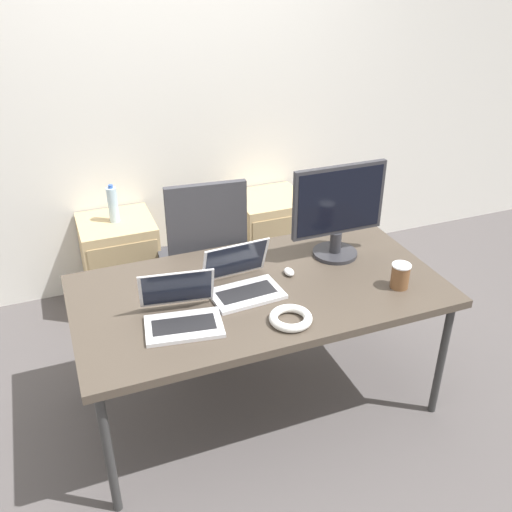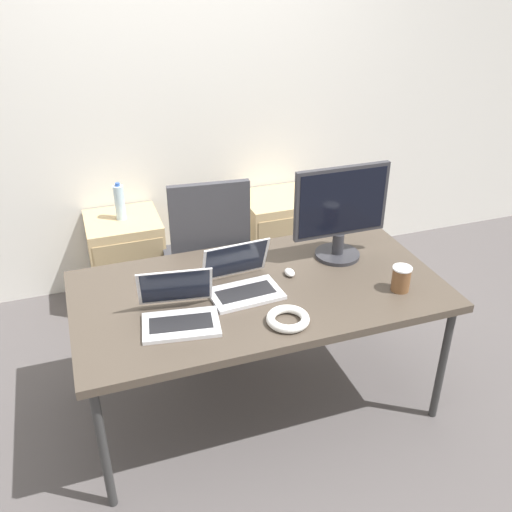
# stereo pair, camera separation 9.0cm
# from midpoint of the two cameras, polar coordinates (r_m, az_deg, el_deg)

# --- Properties ---
(ground_plane) EXTENTS (14.00, 14.00, 0.00)m
(ground_plane) POSITION_cam_midpoint_polar(r_m,az_deg,el_deg) (3.18, 1.11, -14.16)
(ground_plane) COLOR #514C4C
(wall_back) EXTENTS (10.00, 0.05, 2.60)m
(wall_back) POSITION_cam_midpoint_polar(r_m,az_deg,el_deg) (3.85, -6.61, 15.71)
(wall_back) COLOR silver
(wall_back) RESTS_ON ground_plane
(desk) EXTENTS (1.77, 0.93, 0.72)m
(desk) POSITION_cam_midpoint_polar(r_m,az_deg,el_deg) (2.76, 1.24, -3.93)
(desk) COLOR #473D33
(desk) RESTS_ON ground_plane
(office_chair) EXTENTS (0.56, 0.58, 1.06)m
(office_chair) POSITION_cam_midpoint_polar(r_m,az_deg,el_deg) (3.48, -4.12, -1.85)
(office_chair) COLOR #232326
(office_chair) RESTS_ON ground_plane
(cabinet_left) EXTENTS (0.47, 0.45, 0.61)m
(cabinet_left) POSITION_cam_midpoint_polar(r_m,az_deg,el_deg) (3.89, -12.13, -0.42)
(cabinet_left) COLOR tan
(cabinet_left) RESTS_ON ground_plane
(cabinet_right) EXTENTS (0.47, 0.45, 0.61)m
(cabinet_right) POSITION_cam_midpoint_polar(r_m,az_deg,el_deg) (4.12, 2.67, 1.97)
(cabinet_right) COLOR tan
(cabinet_right) RESTS_ON ground_plane
(water_bottle) EXTENTS (0.06, 0.06, 0.25)m
(water_bottle) POSITION_cam_midpoint_polar(r_m,az_deg,el_deg) (3.71, -12.80, 5.25)
(water_bottle) COLOR silver
(water_bottle) RESTS_ON cabinet_left
(laptop_left) EXTENTS (0.35, 0.31, 0.22)m
(laptop_left) POSITION_cam_midpoint_polar(r_m,az_deg,el_deg) (2.70, -0.45, -2.61)
(laptop_left) COLOR silver
(laptop_left) RESTS_ON desk
(laptop_right) EXTENTS (0.36, 0.34, 0.22)m
(laptop_right) POSITION_cam_midpoint_polar(r_m,az_deg,el_deg) (2.51, -6.69, -5.54)
(laptop_right) COLOR silver
(laptop_right) RESTS_ON desk
(monitor) EXTENTS (0.50, 0.23, 0.50)m
(monitor) POSITION_cam_midpoint_polar(r_m,az_deg,el_deg) (2.93, 9.32, 4.35)
(monitor) COLOR #2D2D33
(monitor) RESTS_ON desk
(mouse) EXTENTS (0.05, 0.07, 0.03)m
(mouse) POSITION_cam_midpoint_polar(r_m,az_deg,el_deg) (2.84, 4.28, -1.66)
(mouse) COLOR silver
(mouse) RESTS_ON desk
(coffee_cup_white) EXTENTS (0.08, 0.08, 0.09)m
(coffee_cup_white) POSITION_cam_midpoint_polar(r_m,az_deg,el_deg) (2.89, -0.80, -0.27)
(coffee_cup_white) COLOR white
(coffee_cup_white) RESTS_ON desk
(coffee_cup_brown) EXTENTS (0.09, 0.09, 0.12)m
(coffee_cup_brown) POSITION_cam_midpoint_polar(r_m,az_deg,el_deg) (2.79, 15.20, -2.21)
(coffee_cup_brown) COLOR brown
(coffee_cup_brown) RESTS_ON desk
(cable_coil) EXTENTS (0.19, 0.19, 0.04)m
(cable_coil) POSITION_cam_midpoint_polar(r_m,az_deg,el_deg) (2.50, 4.24, -6.29)
(cable_coil) COLOR white
(cable_coil) RESTS_ON desk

